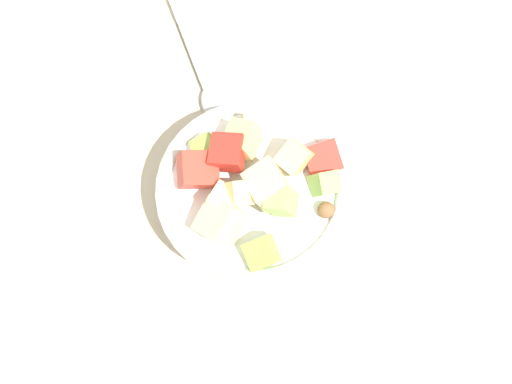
{
  "coord_description": "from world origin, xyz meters",
  "views": [
    {
      "loc": [
        0.23,
        0.02,
        0.68
      ],
      "look_at": [
        0.01,
        0.0,
        0.06
      ],
      "focal_mm": 42.39,
      "sensor_mm": 36.0,
      "label": 1
    }
  ],
  "objects": [
    {
      "name": "ground_plane",
      "position": [
        0.0,
        0.0,
        0.0
      ],
      "size": [
        2.4,
        2.4,
        0.0
      ],
      "primitive_type": "plane",
      "color": "silver"
    },
    {
      "name": "placemat",
      "position": [
        0.0,
        0.0,
        0.0
      ],
      "size": [
        0.48,
        0.38,
        0.01
      ],
      "primitive_type": "cube",
      "color": "#BCB299",
      "rests_on": "ground_plane"
    },
    {
      "name": "salad_bowl",
      "position": [
        0.01,
        0.0,
        0.05
      ],
      "size": [
        0.21,
        0.21,
        0.12
      ],
      "color": "white",
      "rests_on": "placemat"
    },
    {
      "name": "serving_spoon",
      "position": [
        -0.16,
        -0.08,
        0.01
      ],
      "size": [
        0.21,
        0.12,
        0.01
      ],
      "color": "#B7B7BC",
      "rests_on": "placemat"
    }
  ]
}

